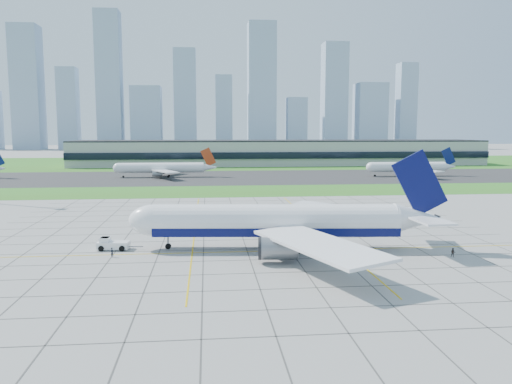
% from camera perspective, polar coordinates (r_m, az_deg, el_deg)
% --- Properties ---
extents(ground, '(1400.00, 1400.00, 0.00)m').
position_cam_1_polar(ground, '(93.66, -1.10, -6.53)').
color(ground, '#9E9E98').
rests_on(ground, ground).
extents(grass_median, '(700.00, 35.00, 0.04)m').
position_cam_1_polar(grass_median, '(182.23, -3.35, 0.11)').
color(grass_median, '#39691E').
rests_on(grass_median, ground).
extents(asphalt_taxiway, '(700.00, 75.00, 0.04)m').
position_cam_1_polar(asphalt_taxiway, '(236.89, -3.89, 1.71)').
color(asphalt_taxiway, '#383838').
rests_on(asphalt_taxiway, ground).
extents(grass_far, '(700.00, 145.00, 0.04)m').
position_cam_1_polar(grass_far, '(346.53, -4.45, 3.38)').
color(grass_far, '#39691E').
rests_on(grass_far, ground).
extents(apron_markings, '(120.00, 130.00, 0.03)m').
position_cam_1_polar(apron_markings, '(104.47, -1.35, -5.10)').
color(apron_markings, '#474744').
rests_on(apron_markings, ground).
extents(terminal, '(260.00, 43.00, 15.80)m').
position_cam_1_polar(terminal, '(324.39, 2.73, 4.54)').
color(terminal, '#B7B7B2').
rests_on(terminal, ground).
extents(city_skyline, '(523.00, 32.40, 160.00)m').
position_cam_1_polar(city_skyline, '(611.89, -5.88, 10.48)').
color(city_skyline, '#95ACC3').
rests_on(city_skyline, ground).
extents(airliner, '(59.09, 59.64, 18.60)m').
position_cam_1_polar(airliner, '(92.79, 2.53, -3.45)').
color(airliner, white).
rests_on(airliner, ground).
extents(pushback_tug, '(8.46, 3.38, 2.33)m').
position_cam_1_polar(pushback_tug, '(96.72, -16.15, -5.75)').
color(pushback_tug, white).
rests_on(pushback_tug, ground).
extents(crew_near, '(0.58, 0.71, 1.68)m').
position_cam_1_polar(crew_near, '(91.16, -16.12, -6.65)').
color(crew_near, black).
rests_on(crew_near, ground).
extents(crew_far, '(1.00, 0.92, 1.64)m').
position_cam_1_polar(crew_far, '(94.05, 21.60, -6.46)').
color(crew_far, black).
rests_on(crew_far, ground).
extents(distant_jet_1, '(45.88, 42.66, 14.08)m').
position_cam_1_polar(distant_jet_1, '(240.23, -10.64, 2.74)').
color(distant_jet_1, white).
rests_on(distant_jet_1, ground).
extents(distant_jet_2, '(42.38, 42.66, 14.08)m').
position_cam_1_polar(distant_jet_2, '(252.58, 17.08, 2.76)').
color(distant_jet_2, white).
rests_on(distant_jet_2, ground).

